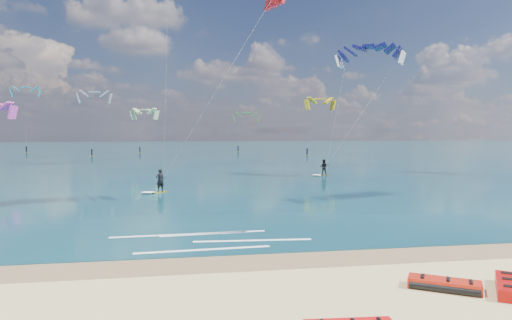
{
  "coord_description": "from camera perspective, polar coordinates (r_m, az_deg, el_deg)",
  "views": [
    {
      "loc": [
        -1.09,
        -14.43,
        5.16
      ],
      "look_at": [
        2.6,
        8.0,
        3.7
      ],
      "focal_mm": 32.0,
      "sensor_mm": 36.0,
      "label": 1
    }
  ],
  "objects": [
    {
      "name": "distant_kites",
      "position": [
        94.88,
        -17.53,
        3.88
      ],
      "size": [
        76.37,
        41.43,
        14.95
      ],
      "color": "teal",
      "rests_on": "ground"
    },
    {
      "name": "ground",
      "position": [
        54.69,
        -8.16,
        -1.76
      ],
      "size": [
        320.0,
        320.0,
        0.0
      ],
      "primitive_type": "plane",
      "color": "tan",
      "rests_on": "ground"
    },
    {
      "name": "shoreline_foam",
      "position": [
        21.95,
        -5.76,
        -9.81
      ],
      "size": [
        9.51,
        3.64,
        0.01
      ],
      "color": "white",
      "rests_on": "ground"
    },
    {
      "name": "packed_kite_right",
      "position": [
        17.21,
        29.23,
        -14.25
      ],
      "size": [
        2.41,
        2.71,
        0.44
      ],
      "primitive_type": null,
      "rotation": [
        0.0,
        0.0,
        0.96
      ],
      "color": "#A50907",
      "rests_on": "ground"
    },
    {
      "name": "kitesurfer_main",
      "position": [
        34.22,
        -8.43,
        10.3
      ],
      "size": [
        12.37,
        11.62,
        18.05
      ],
      "rotation": [
        0.0,
        0.0,
        0.78
      ],
      "color": "yellow",
      "rests_on": "sea"
    },
    {
      "name": "wet_sand_strip",
      "position": [
        18.22,
        -5.67,
        -12.78
      ],
      "size": [
        320.0,
        2.4,
        0.01
      ],
      "primitive_type": "cube",
      "color": "brown",
      "rests_on": "ground"
    },
    {
      "name": "packed_kite_mid",
      "position": [
        16.58,
        22.46,
        -14.74
      ],
      "size": [
        2.64,
        2.23,
        0.4
      ],
      "primitive_type": null,
      "rotation": [
        0.0,
        0.0,
        -0.57
      ],
      "color": "red",
      "rests_on": "ground"
    },
    {
      "name": "kitesurfer_far",
      "position": [
        52.48,
        11.54,
        7.35
      ],
      "size": [
        10.75,
        5.63,
        15.86
      ],
      "rotation": [
        0.0,
        0.0,
        -0.16
      ],
      "color": "#B59F1B",
      "rests_on": "sea"
    },
    {
      "name": "sea",
      "position": [
        118.55,
        -8.81,
        1.16
      ],
      "size": [
        320.0,
        200.0,
        0.04
      ],
      "primitive_type": "cube",
      "color": "#0A2F3A",
      "rests_on": "ground"
    }
  ]
}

